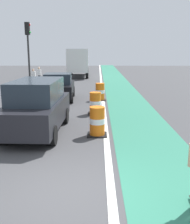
# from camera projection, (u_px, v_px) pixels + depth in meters

# --- Properties ---
(ground_plane) EXTENTS (100.00, 100.00, 0.00)m
(ground_plane) POSITION_uv_depth(u_px,v_px,m) (72.00, 191.00, 6.25)
(ground_plane) COLOR #424244
(bike_lane_strip) EXTENTS (2.50, 80.00, 0.01)m
(bike_lane_strip) POSITION_uv_depth(u_px,v_px,m) (126.00, 99.00, 17.92)
(bike_lane_strip) COLOR #2D755B
(bike_lane_strip) RESTS_ON ground
(lane_divider_stripe) EXTENTS (0.20, 80.00, 0.01)m
(lane_divider_stripe) POSITION_uv_depth(u_px,v_px,m) (103.00, 99.00, 17.94)
(lane_divider_stripe) COLOR silver
(lane_divider_stripe) RESTS_ON ground
(parked_suv_nearest) EXTENTS (2.03, 4.66, 2.04)m
(parked_suv_nearest) POSITION_uv_depth(u_px,v_px,m) (37.00, 106.00, 10.47)
(parked_suv_nearest) COLOR black
(parked_suv_nearest) RESTS_ON ground
(parked_sedan_second) EXTENTS (2.08, 4.19, 1.70)m
(parked_sedan_second) POSITION_uv_depth(u_px,v_px,m) (59.00, 87.00, 17.52)
(parked_sedan_second) COLOR black
(parked_sedan_second) RESTS_ON ground
(traffic_barrel_front) EXTENTS (0.73, 0.73, 1.09)m
(traffic_barrel_front) POSITION_uv_depth(u_px,v_px,m) (97.00, 122.00, 10.23)
(traffic_barrel_front) COLOR orange
(traffic_barrel_front) RESTS_ON ground
(traffic_barrel_mid) EXTENTS (0.73, 0.73, 1.09)m
(traffic_barrel_mid) POSITION_uv_depth(u_px,v_px,m) (95.00, 103.00, 13.69)
(traffic_barrel_mid) COLOR orange
(traffic_barrel_mid) RESTS_ON ground
(traffic_barrel_back) EXTENTS (0.73, 0.73, 1.09)m
(traffic_barrel_back) POSITION_uv_depth(u_px,v_px,m) (100.00, 92.00, 17.37)
(traffic_barrel_back) COLOR orange
(traffic_barrel_back) RESTS_ON ground
(delivery_truck_down_block) EXTENTS (2.57, 7.67, 3.23)m
(delivery_truck_down_block) POSITION_uv_depth(u_px,v_px,m) (78.00, 61.00, 32.35)
(delivery_truck_down_block) COLOR silver
(delivery_truck_down_block) RESTS_ON ground
(traffic_light_corner) EXTENTS (0.41, 0.32, 5.10)m
(traffic_light_corner) POSITION_uv_depth(u_px,v_px,m) (28.00, 45.00, 20.33)
(traffic_light_corner) COLOR #2D2D2D
(traffic_light_corner) RESTS_ON ground
(pedestrian_crossing) EXTENTS (0.34, 0.20, 1.61)m
(pedestrian_crossing) POSITION_uv_depth(u_px,v_px,m) (39.00, 75.00, 25.12)
(pedestrian_crossing) COLOR #33333D
(pedestrian_crossing) RESTS_ON ground
(pedestrian_waiting) EXTENTS (0.34, 0.20, 1.61)m
(pedestrian_waiting) POSITION_uv_depth(u_px,v_px,m) (33.00, 78.00, 22.75)
(pedestrian_waiting) COLOR #33333D
(pedestrian_waiting) RESTS_ON ground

